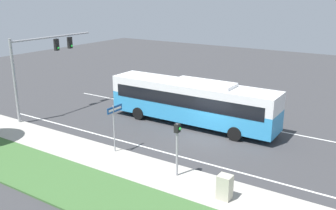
# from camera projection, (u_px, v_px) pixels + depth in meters

# --- Properties ---
(ground_plane) EXTENTS (80.00, 80.00, 0.00)m
(ground_plane) POSITION_uv_depth(u_px,v_px,m) (209.00, 137.00, 24.59)
(ground_plane) COLOR #38383A
(sidewalk) EXTENTS (2.80, 80.00, 0.12)m
(sidewalk) POSITION_uv_depth(u_px,v_px,m) (156.00, 173.00, 19.59)
(sidewalk) COLOR #ADA89E
(sidewalk) RESTS_ON ground_plane
(grass_verge) EXTENTS (3.60, 80.00, 0.10)m
(grass_verge) POSITION_uv_depth(u_px,v_px,m) (116.00, 201.00, 17.02)
(grass_verge) COLOR #3D6633
(grass_verge) RESTS_ON ground_plane
(lane_divider_near) EXTENTS (0.14, 30.00, 0.01)m
(lane_divider_near) POSITION_uv_depth(u_px,v_px,m) (181.00, 157.00, 21.70)
(lane_divider_near) COLOR silver
(lane_divider_near) RESTS_ON ground_plane
(lane_divider_far) EXTENTS (0.14, 30.00, 0.01)m
(lane_divider_far) POSITION_uv_depth(u_px,v_px,m) (231.00, 122.00, 27.49)
(lane_divider_far) COLOR silver
(lane_divider_far) RESTS_ON ground_plane
(bus) EXTENTS (2.61, 12.44, 3.31)m
(bus) POSITION_uv_depth(u_px,v_px,m) (192.00, 100.00, 26.45)
(bus) COLOR #3393D1
(bus) RESTS_ON ground_plane
(signal_gantry) EXTENTS (7.56, 0.41, 6.13)m
(signal_gantry) POSITION_uv_depth(u_px,v_px,m) (41.00, 58.00, 27.80)
(signal_gantry) COLOR #939399
(signal_gantry) RESTS_ON ground_plane
(pedestrian_signal) EXTENTS (0.28, 0.34, 2.92)m
(pedestrian_signal) POSITION_uv_depth(u_px,v_px,m) (177.00, 141.00, 18.72)
(pedestrian_signal) COLOR #939399
(pedestrian_signal) RESTS_ON ground_plane
(street_sign) EXTENTS (1.27, 0.08, 2.93)m
(street_sign) POSITION_uv_depth(u_px,v_px,m) (114.00, 121.00, 21.67)
(street_sign) COLOR #939399
(street_sign) RESTS_ON ground_plane
(utility_cabinet) EXTENTS (0.56, 0.63, 1.16)m
(utility_cabinet) POSITION_uv_depth(u_px,v_px,m) (225.00, 187.00, 16.93)
(utility_cabinet) COLOR #B7B29E
(utility_cabinet) RESTS_ON sidewalk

